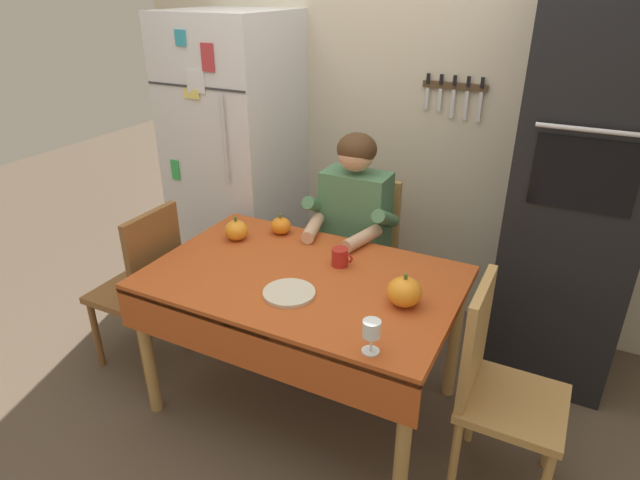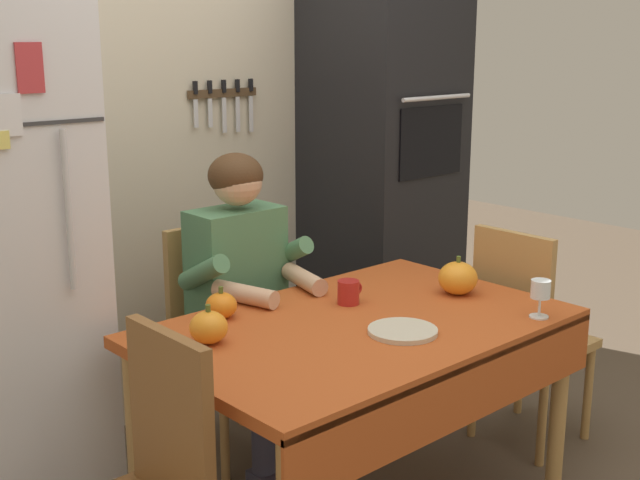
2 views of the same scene
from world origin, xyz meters
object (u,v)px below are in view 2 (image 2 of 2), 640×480
wall_oven (382,167)px  serving_tray (403,331)px  seated_person (248,286)px  coffee_mug (349,292)px  pumpkin_medium (458,278)px  chair_behind_person (220,329)px  wine_glass (540,292)px  chair_right_side (524,328)px  dining_table (363,347)px  pumpkin_large (221,305)px  pumpkin_small (209,327)px

wall_oven → serving_tray: bearing=-133.6°
serving_tray → seated_person: bearing=93.9°
wall_oven → seated_person: 1.16m
coffee_mug → pumpkin_medium: (0.38, -0.19, 0.02)m
chair_behind_person → seated_person: seated_person is taller
wall_oven → wine_glass: wall_oven is taller
chair_behind_person → wine_glass: bearing=-66.1°
pumpkin_medium → chair_right_side: bearing=-3.5°
wall_oven → serving_tray: 1.51m
dining_table → pumpkin_large: pumpkin_large is taller
seated_person → chair_behind_person: bearing=90.0°
chair_right_side → pumpkin_small: bearing=170.8°
chair_right_side → coffee_mug: size_ratio=8.78×
seated_person → pumpkin_large: 0.38m
wine_glass → pumpkin_small: wine_glass is taller
dining_table → pumpkin_medium: bearing=-0.4°
chair_behind_person → wine_glass: chair_behind_person is taller
wall_oven → dining_table: size_ratio=1.50×
dining_table → wine_glass: wine_glass is taller
seated_person → coffee_mug: seated_person is taller
pumpkin_medium → serving_tray: 0.49m
seated_person → pumpkin_large: bearing=-140.7°
wall_oven → pumpkin_medium: wall_oven is taller
seated_person → coffee_mug: 0.44m
wine_glass → pumpkin_medium: 0.36m
wall_oven → dining_table: (-1.05, -0.92, -0.39)m
chair_right_side → wine_glass: chair_right_side is taller
pumpkin_small → pumpkin_large: bearing=44.9°
pumpkin_small → wall_oven: bearing=25.3°
wall_oven → coffee_mug: 1.22m
chair_behind_person → dining_table: bearing=-88.3°
pumpkin_medium → pumpkin_small: size_ratio=1.16×
seated_person → chair_right_side: size_ratio=1.34×
seated_person → pumpkin_large: (-0.29, -0.24, 0.05)m
seated_person → pumpkin_medium: size_ratio=8.60×
dining_table → pumpkin_large: size_ratio=12.59×
wall_oven → coffee_mug: size_ratio=19.83×
chair_right_side → serving_tray: (-0.87, -0.12, 0.24)m
dining_table → pumpkin_medium: 0.51m
wine_glass → pumpkin_large: size_ratio=1.19×
chair_behind_person → pumpkin_medium: 0.99m
coffee_mug → wine_glass: bearing=-55.3°
chair_right_side → coffee_mug: bearing=164.9°
chair_behind_person → seated_person: size_ratio=0.75×
chair_right_side → pumpkin_large: 1.31m
wall_oven → pumpkin_small: 1.72m
dining_table → pumpkin_small: (-0.48, 0.20, 0.14)m
chair_right_side → serving_tray: chair_right_side is taller
seated_person → pumpkin_large: seated_person is taller
wine_glass → pumpkin_large: (-0.80, 0.72, -0.05)m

